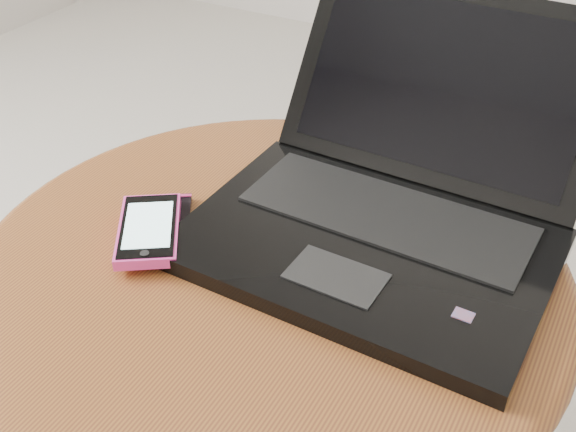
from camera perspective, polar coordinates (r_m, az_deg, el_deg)
The scene contains 4 objects.
table at distance 0.87m, azimuth -1.47°, elevation -9.24°, with size 0.68×0.68×0.54m.
laptop at distance 0.82m, azimuth 8.17°, elevation 1.51°, with size 0.41×0.43×0.23m.
phone_black at distance 0.85m, azimuth -9.67°, elevation -0.40°, with size 0.10×0.11×0.01m.
phone_pink at distance 0.82m, azimuth -11.11°, elevation -1.08°, with size 0.13×0.14×0.02m.
Camera 1 is at (0.24, -0.48, 1.04)m, focal length 44.26 mm.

